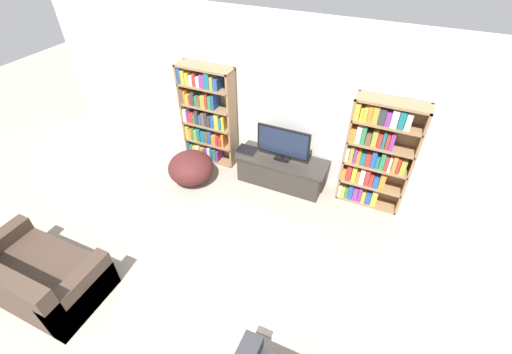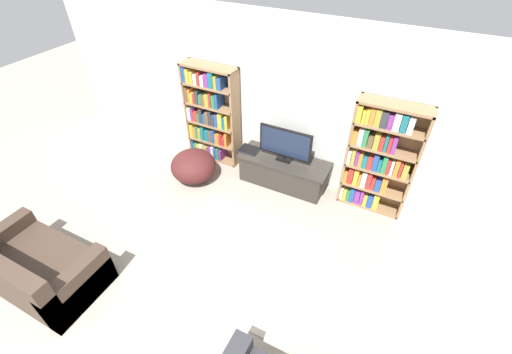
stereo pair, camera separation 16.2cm
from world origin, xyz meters
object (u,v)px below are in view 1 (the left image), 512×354
Objects in this scene: bookshelf_left at (207,116)px; tv_stand at (282,171)px; couch_left_sectional at (37,277)px; beanbag_ottoman at (191,168)px; bookshelf_right at (376,155)px; television at (283,143)px; laptop at (247,150)px.

tv_stand is (1.44, -0.15, -0.61)m from bookshelf_left.
couch_left_sectional is 2.00× the size of beanbag_ottoman.
bookshelf_right reaches higher than couch_left_sectional.
beanbag_ottoman is (-1.40, -0.56, -0.53)m from television.
laptop is at bearing 34.95° from beanbag_ottoman.
bookshelf_left is at bearing 168.27° from laptop.
television reaches higher than laptop.
bookshelf_right is 4.64m from couch_left_sectional.
tv_stand is at bearing -173.69° from bookshelf_right.
tv_stand is 4.57× the size of laptop.
bookshelf_right is 1.50m from tv_stand.
television is at bearing 58.87° from couch_left_sectional.
couch_left_sectional is at bearing -134.76° from bookshelf_right.
beanbag_ottoman is (-1.40, -0.56, 0.01)m from tv_stand.
laptop is 0.43× the size of beanbag_ottoman.
laptop is at bearing -175.05° from bookshelf_right.
bookshelf_left reaches higher than laptop.
couch_left_sectional is at bearing -121.14° from tv_stand.
bookshelf_left is 0.93m from beanbag_ottoman.
bookshelf_right reaches higher than laptop.
bookshelf_left reaches higher than television.
couch_left_sectional reaches higher than laptop.
television is (-1.36, -0.15, -0.09)m from bookshelf_right.
tv_stand is at bearing -5.92° from bookshelf_left.
television is 2.66× the size of laptop.
beanbag_ottoman is (-2.75, -0.71, -0.62)m from bookshelf_right.
television reaches higher than tv_stand.
tv_stand is 1.72× the size of television.
laptop is at bearing -178.03° from tv_stand.
couch_left_sectional reaches higher than beanbag_ottoman.
bookshelf_right is 2.02× the size of television.
couch_left_sectional is (-1.26, -3.10, -0.22)m from laptop.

